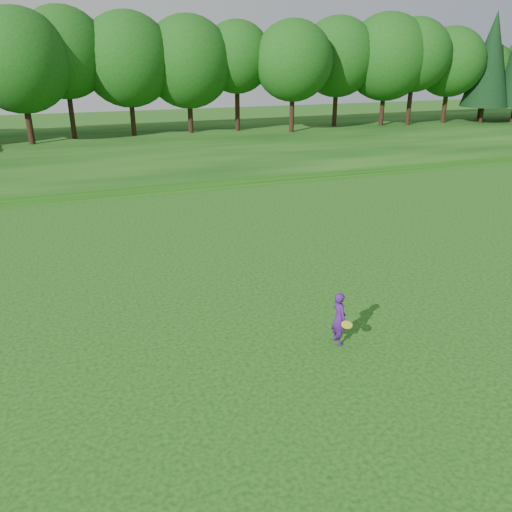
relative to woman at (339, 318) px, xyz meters
name	(u,v)px	position (x,y,z in m)	size (l,w,h in m)	color
ground	(348,356)	(-0.06, -0.72, -0.78)	(140.00, 140.00, 0.00)	#0E410C
berm	(149,148)	(-0.06, 33.28, -0.48)	(130.00, 30.00, 0.60)	#0E410C
walking_path	(185,188)	(-0.06, 19.28, -0.76)	(130.00, 1.60, 0.04)	gray
treeline	(134,51)	(-0.06, 37.28, 7.32)	(104.00, 7.00, 15.00)	#134810
woman	(339,318)	(0.00, 0.00, 0.00)	(0.39, 0.85, 1.57)	#41176A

